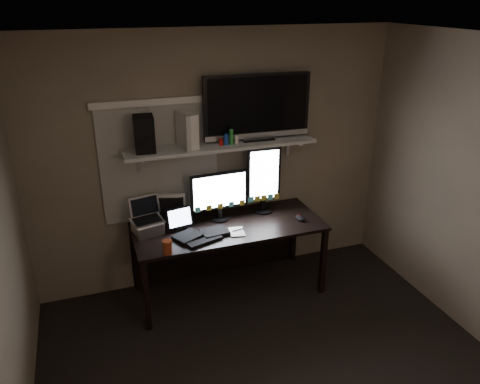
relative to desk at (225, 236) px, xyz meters
name	(u,v)px	position (x,y,z in m)	size (l,w,h in m)	color
ceiling	(307,46)	(0.00, -1.55, 1.95)	(3.60, 3.60, 0.00)	silver
back_wall	(216,161)	(0.00, 0.25, 0.70)	(3.60, 3.60, 0.00)	brown
window_blinds	(160,163)	(-0.55, 0.24, 0.75)	(1.10, 0.02, 1.10)	#BAB4A7
desk	(225,236)	(0.00, 0.00, 0.00)	(1.80, 0.75, 0.73)	black
wall_shelf	(221,145)	(0.00, 0.08, 0.91)	(1.80, 0.35, 0.03)	#BABAB5
monitor_landscape	(219,196)	(-0.04, 0.03, 0.43)	(0.57, 0.06, 0.50)	black
monitor_portrait	(264,180)	(0.43, 0.06, 0.52)	(0.34, 0.06, 0.69)	black
keyboard	(201,234)	(-0.30, -0.24, 0.19)	(0.50, 0.20, 0.03)	black
mouse	(300,218)	(0.69, -0.25, 0.20)	(0.08, 0.12, 0.04)	black
notepad	(237,232)	(0.03, -0.29, 0.18)	(0.13, 0.19, 0.01)	silver
tablet	(180,218)	(-0.45, -0.05, 0.29)	(0.26, 0.11, 0.22)	black
file_sorter	(172,209)	(-0.49, 0.11, 0.32)	(0.23, 0.10, 0.29)	black
laptop	(147,218)	(-0.75, -0.03, 0.34)	(0.29, 0.23, 0.32)	silver
cup	(167,247)	(-0.65, -0.45, 0.24)	(0.08, 0.08, 0.12)	maroon
sticky_notes	(212,235)	(-0.20, -0.26, 0.18)	(0.33, 0.24, 0.00)	gold
tv	(257,107)	(0.37, 0.11, 1.23)	(1.02, 0.18, 0.61)	black
game_console	(187,130)	(-0.31, 0.09, 1.08)	(0.08, 0.27, 0.32)	silver
speaker	(144,134)	(-0.69, 0.08, 1.08)	(0.17, 0.21, 0.32)	black
bottles	(229,137)	(0.06, 0.03, 1.00)	(0.23, 0.05, 0.14)	#A50F0C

